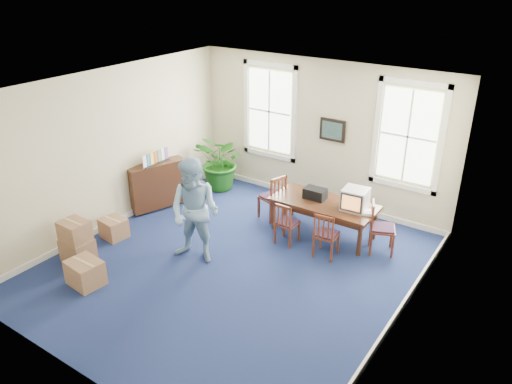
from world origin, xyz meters
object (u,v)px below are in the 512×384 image
Objects in this scene: chair_near_left at (287,222)px; cardboard_boxes at (88,241)px; conference_table at (323,218)px; man at (195,212)px; credenza at (158,187)px; potted_plant at (222,162)px; crt_tv at (355,199)px.

chair_near_left is 3.69m from cardboard_boxes.
conference_table is 2.68m from man.
credenza is (-3.14, -0.28, 0.06)m from chair_near_left.
potted_plant is 3.90m from cardboard_boxes.
potted_plant is (-3.01, 0.61, 0.33)m from conference_table.
credenza is 1.70m from potted_plant.
crt_tv is (0.61, 0.05, 0.56)m from conference_table.
cardboard_boxes is at bearing -58.14° from credenza.
potted_plant reaches higher than cardboard_boxes.
crt_tv is at bearing -8.87° from potted_plant.
credenza is at bearing 5.32° from chair_near_left.
credenza is at bearing 140.49° from man.
cardboard_boxes is (-2.63, -2.58, -0.02)m from chair_near_left.
man reaches higher than conference_table.
chair_near_left is (-1.03, -0.75, -0.47)m from crt_tv.
conference_table is at bearing -120.72° from chair_near_left.
crt_tv reaches higher than conference_table.
potted_plant is (-2.59, 1.32, 0.25)m from chair_near_left.
credenza reaches higher than chair_near_left.
credenza is at bearing -109.13° from potted_plant.
chair_near_left is 2.92m from potted_plant.
conference_table is 0.82m from chair_near_left.
credenza is at bearing -164.90° from conference_table.
cardboard_boxes is at bearing -133.26° from conference_table.
credenza is 0.88× the size of cardboard_boxes.
cardboard_boxes reaches higher than conference_table.
chair_near_left reaches higher than conference_table.
cardboard_boxes is at bearing -90.65° from potted_plant.
crt_tv is 1.36m from chair_near_left.
chair_near_left is 0.60× the size of cardboard_boxes.
man is 2.44m from credenza.
potted_plant is (0.55, 1.59, 0.18)m from credenza.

